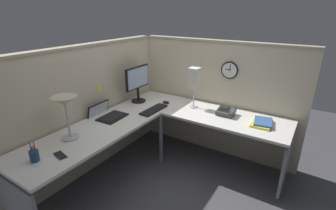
% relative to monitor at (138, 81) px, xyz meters
% --- Properties ---
extents(ground_plane, '(6.80, 6.80, 0.00)m').
position_rel_monitor_xyz_m(ground_plane, '(-0.31, -0.64, -1.02)').
color(ground_plane, '#47474C').
extents(cubicle_wall_back, '(2.57, 0.12, 1.58)m').
position_rel_monitor_xyz_m(cubicle_wall_back, '(-0.68, 0.23, -0.23)').
color(cubicle_wall_back, beige).
rests_on(cubicle_wall_back, ground).
extents(cubicle_wall_right, '(0.12, 2.37, 1.58)m').
position_rel_monitor_xyz_m(cubicle_wall_right, '(0.56, -0.90, -0.23)').
color(cubicle_wall_right, beige).
rests_on(cubicle_wall_right, ground).
extents(desk, '(2.35, 2.15, 0.73)m').
position_rel_monitor_xyz_m(desk, '(-0.46, -0.69, -0.39)').
color(desk, silver).
rests_on(desk, ground).
extents(monitor, '(0.46, 0.20, 0.50)m').
position_rel_monitor_xyz_m(monitor, '(0.00, 0.00, 0.00)').
color(monitor, black).
rests_on(monitor, desk).
extents(laptop, '(0.36, 0.40, 0.22)m').
position_rel_monitor_xyz_m(laptop, '(-0.61, 0.01, -0.27)').
color(laptop, black).
rests_on(laptop, desk).
extents(keyboard, '(0.43, 0.15, 0.02)m').
position_rel_monitor_xyz_m(keyboard, '(-0.16, -0.38, -0.28)').
color(keyboard, black).
rests_on(keyboard, desk).
extents(computer_mouse, '(0.06, 0.10, 0.03)m').
position_rel_monitor_xyz_m(computer_mouse, '(0.14, -0.37, -0.28)').
color(computer_mouse, black).
rests_on(computer_mouse, desk).
extents(desk_lamp_dome, '(0.24, 0.24, 0.44)m').
position_rel_monitor_xyz_m(desk_lamp_dome, '(-1.20, -0.09, 0.07)').
color(desk_lamp_dome, '#B7BABF').
rests_on(desk_lamp_dome, desk).
extents(pen_cup, '(0.08, 0.08, 0.18)m').
position_rel_monitor_xyz_m(pen_cup, '(-1.63, -0.17, -0.24)').
color(pen_cup, navy).
rests_on(pen_cup, desk).
extents(cell_phone, '(0.10, 0.15, 0.01)m').
position_rel_monitor_xyz_m(cell_phone, '(-1.46, -0.28, -0.29)').
color(cell_phone, black).
rests_on(cell_phone, desk).
extents(office_phone, '(0.19, 0.21, 0.11)m').
position_rel_monitor_xyz_m(office_phone, '(0.20, -1.22, -0.26)').
color(office_phone, '#38383D').
rests_on(office_phone, desk).
extents(book_stack, '(0.30, 0.24, 0.04)m').
position_rel_monitor_xyz_m(book_stack, '(0.16, -1.65, -0.27)').
color(book_stack, yellow).
rests_on(book_stack, desk).
extents(desk_lamp_paper, '(0.13, 0.13, 0.53)m').
position_rel_monitor_xyz_m(desk_lamp_paper, '(0.22, -0.75, 0.09)').
color(desk_lamp_paper, '#B7BABF').
rests_on(desk_lamp_paper, desk).
extents(wall_clock, '(0.04, 0.22, 0.22)m').
position_rel_monitor_xyz_m(wall_clock, '(0.50, -1.11, 0.20)').
color(wall_clock, black).
extents(pinned_note_leftmost, '(0.07, 0.00, 0.08)m').
position_rel_monitor_xyz_m(pinned_note_leftmost, '(-0.54, 0.18, 0.03)').
color(pinned_note_leftmost, '#EAD84C').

